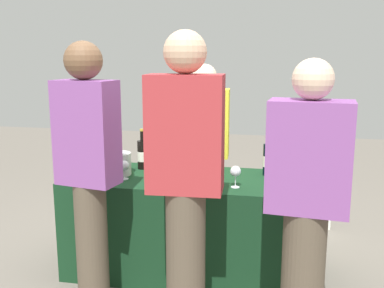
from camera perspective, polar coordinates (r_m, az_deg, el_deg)
ground_plane at (r=3.52m, az=-0.00°, el=-15.94°), size 12.00×12.00×0.00m
tasting_table at (r=3.37m, az=-0.00°, el=-10.37°), size 1.82×0.71×0.74m
wine_bottle_0 at (r=3.50m, az=-6.38°, el=-1.32°), size 0.08×0.08×0.32m
wine_bottle_1 at (r=3.35m, az=-2.12°, el=-1.70°), size 0.07×0.07×0.33m
wine_bottle_2 at (r=3.33m, az=9.68°, el=-1.94°), size 0.07×0.07×0.33m
wine_bottle_3 at (r=3.24m, az=12.44°, el=-2.41°), size 0.07×0.07×0.34m
wine_glass_0 at (r=3.22m, az=-8.69°, el=-2.83°), size 0.07×0.07×0.14m
wine_glass_1 at (r=3.20m, az=-4.96°, el=-2.77°), size 0.07×0.07×0.14m
wine_glass_2 at (r=3.10m, az=-2.81°, el=-3.06°), size 0.07×0.07×0.15m
wine_glass_3 at (r=3.11m, az=0.92°, el=-3.12°), size 0.07×0.07×0.14m
wine_glass_4 at (r=3.00m, az=5.61°, el=-3.58°), size 0.07×0.07×0.15m
wine_glass_5 at (r=3.01m, az=11.27°, el=-3.86°), size 0.07×0.07×0.14m
ice_bucket at (r=3.36m, az=-9.67°, el=-2.52°), size 0.22×0.22×0.16m
server_pouring at (r=3.80m, az=1.57°, el=-0.64°), size 0.43×0.26×1.54m
guest_0 at (r=2.79m, az=-13.16°, el=-2.99°), size 0.40×0.26×1.70m
guest_1 at (r=2.49m, az=-0.84°, el=-4.11°), size 0.43×0.25×1.75m
guest_2 at (r=2.47m, az=14.52°, el=-6.86°), size 0.45×0.28×1.60m
menu_board at (r=4.29m, az=13.58°, el=-5.43°), size 0.61×0.06×0.80m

